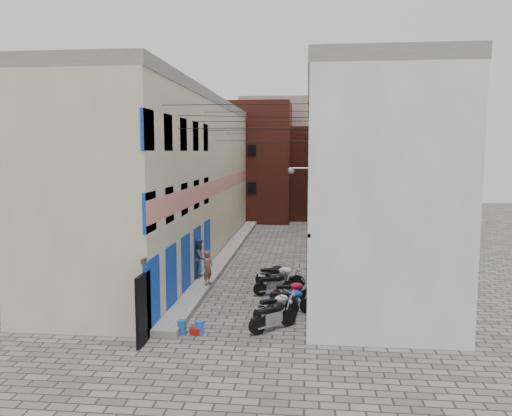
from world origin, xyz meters
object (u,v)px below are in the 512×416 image
(motorcycle_d, at_px, (291,291))
(motorcycle_g, at_px, (274,273))
(motorcycle_f, at_px, (280,275))
(motorcycle_e, at_px, (275,283))
(water_jug_far, at_px, (182,327))
(water_jug_near, at_px, (199,328))
(red_crate, at_px, (196,331))
(motorcycle_c, at_px, (290,299))
(person_a, at_px, (208,268))
(motorcycle_b, at_px, (277,305))
(motorcycle_a, at_px, (273,314))
(person_b, at_px, (199,258))

(motorcycle_d, distance_m, motorcycle_g, 2.98)
(motorcycle_d, bearing_deg, motorcycle_f, -177.01)
(motorcycle_e, xyz_separation_m, water_jug_far, (-2.72, -4.74, -0.30))
(motorcycle_f, height_order, water_jug_near, motorcycle_f)
(motorcycle_g, relative_size, water_jug_far, 3.89)
(motorcycle_f, relative_size, red_crate, 5.99)
(motorcycle_f, bearing_deg, motorcycle_d, 22.08)
(motorcycle_c, distance_m, motorcycle_f, 3.11)
(motorcycle_e, height_order, motorcycle_g, motorcycle_e)
(motorcycle_g, height_order, person_a, person_a)
(motorcycle_c, xyz_separation_m, motorcycle_f, (-0.54, 3.07, 0.09))
(water_jug_far, distance_m, red_crate, 0.48)
(motorcycle_e, relative_size, water_jug_near, 4.02)
(motorcycle_c, xyz_separation_m, red_crate, (-2.98, -2.52, -0.41))
(motorcycle_b, distance_m, motorcycle_c, 0.91)
(motorcycle_d, xyz_separation_m, motorcycle_e, (-0.73, 1.08, 0.02))
(motorcycle_f, distance_m, water_jug_far, 6.31)
(motorcycle_d, relative_size, motorcycle_f, 0.82)
(motorcycle_a, relative_size, water_jug_near, 4.28)
(motorcycle_d, xyz_separation_m, water_jug_near, (-2.87, -3.65, -0.28))
(motorcycle_c, height_order, motorcycle_e, motorcycle_e)
(motorcycle_a, relative_size, red_crate, 5.46)
(water_jug_near, height_order, red_crate, water_jug_near)
(motorcycle_b, height_order, water_jug_near, motorcycle_b)
(motorcycle_a, distance_m, red_crate, 2.60)
(motorcycle_a, height_order, motorcycle_e, motorcycle_a)
(person_b, bearing_deg, motorcycle_b, -142.54)
(water_jug_far, bearing_deg, red_crate, 0.00)
(motorcycle_e, relative_size, motorcycle_f, 0.86)
(motorcycle_g, bearing_deg, red_crate, -46.58)
(motorcycle_b, distance_m, red_crate, 3.09)
(motorcycle_f, xyz_separation_m, water_jug_near, (-2.33, -5.59, -0.39))
(motorcycle_a, bearing_deg, motorcycle_g, 141.48)
(motorcycle_f, bearing_deg, motorcycle_b, 7.63)
(motorcycle_f, bearing_deg, motorcycle_c, 16.45)
(water_jug_far, bearing_deg, person_b, 97.19)
(motorcycle_d, height_order, person_a, person_a)
(motorcycle_c, xyz_separation_m, water_jug_near, (-2.87, -2.52, -0.29))
(motorcycle_e, xyz_separation_m, motorcycle_g, (-0.16, 1.76, -0.02))
(motorcycle_e, bearing_deg, water_jug_far, -50.34)
(motorcycle_a, bearing_deg, water_jug_far, -120.21)
(motorcycle_b, bearing_deg, motorcycle_a, -36.17)
(motorcycle_a, xyz_separation_m, red_crate, (-2.48, -0.63, -0.45))
(person_b, relative_size, water_jug_far, 3.95)
(motorcycle_g, bearing_deg, motorcycle_b, -23.55)
(water_jug_near, distance_m, red_crate, 0.17)
(motorcycle_c, bearing_deg, motorcycle_a, -13.56)
(person_a, height_order, water_jug_far, person_a)
(person_a, bearing_deg, person_b, 43.86)
(motorcycle_b, relative_size, water_jug_near, 4.04)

